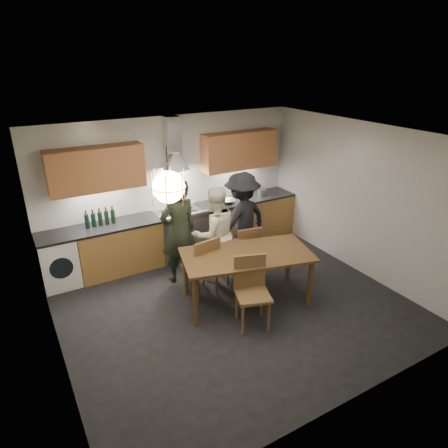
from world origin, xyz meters
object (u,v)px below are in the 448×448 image
wine_bottles (100,217)px  chair_back_left (204,263)px  person_left (179,231)px  person_mid (215,234)px  person_right (242,220)px  dining_table (247,259)px  stock_pot (261,192)px  mixing_bowl (228,201)px  chair_front (251,286)px

wine_bottles → chair_back_left: bearing=-52.9°
person_left → person_mid: (0.54, -0.26, -0.07)m
chair_back_left → person_right: bearing=-158.1°
dining_table → person_right: size_ratio=1.23×
stock_pot → chair_back_left: bearing=-144.9°
dining_table → mixing_bowl: bearing=82.6°
mixing_bowl → wine_bottles: size_ratio=0.57×
stock_pot → person_left: bearing=-159.7°
chair_front → person_left: size_ratio=0.57×
chair_back_left → mixing_bowl: 1.94m
dining_table → person_left: size_ratio=1.19×
wine_bottles → dining_table: bearing=-49.9°
person_left → person_right: size_ratio=1.04×
person_mid → dining_table: bearing=98.2°
dining_table → person_left: person_left is taller
chair_back_left → stock_pot: (2.11, 1.49, 0.38)m
stock_pot → mixing_bowl: bearing=-175.6°
person_right → mixing_bowl: person_right is taller
chair_front → person_right: person_right is taller
dining_table → stock_pot: 2.53m
person_left → wine_bottles: (-1.05, 0.88, 0.16)m
mixing_bowl → wine_bottles: (-2.44, 0.12, 0.12)m
chair_front → person_left: 1.68m
person_left → person_right: (1.21, -0.03, -0.03)m
person_mid → mixing_bowl: size_ratio=5.63×
chair_front → mixing_bowl: 2.58m
chair_back_left → person_right: 1.30m
dining_table → chair_back_left: (-0.51, 0.45, -0.15)m
chair_front → stock_pot: size_ratio=5.70×
chair_front → stock_pot: 3.06m
person_mid → person_right: 0.71m
dining_table → person_mid: bearing=110.2°
person_mid → wine_bottles: bearing=-32.8°
dining_table → mixing_bowl: mixing_bowl is taller
chair_front → wine_bottles: size_ratio=2.00×
stock_pot → dining_table: bearing=-129.6°
dining_table → mixing_bowl: (0.76, 1.87, 0.21)m
person_right → stock_pot: (1.02, 0.86, 0.10)m
dining_table → person_right: person_right is taller
wine_bottles → person_left: bearing=-39.7°
dining_table → person_left: 1.29m
person_right → wine_bottles: person_right is taller
chair_back_left → chair_front: size_ratio=0.99×
chair_front → person_left: bearing=122.2°
wine_bottles → person_mid: bearing=-35.4°
person_right → chair_back_left: bearing=15.8°
dining_table → stock_pot: (1.60, 1.94, 0.24)m
wine_bottles → person_right: bearing=-21.9°
dining_table → wine_bottles: (-1.67, 1.99, 0.33)m
dining_table → stock_pot: bearing=65.1°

